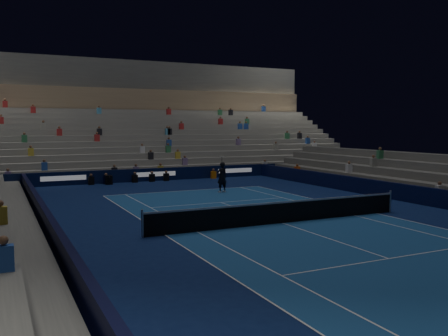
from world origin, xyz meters
TOP-DOWN VIEW (x-y plane):
  - ground at (0.00, 0.00)m, footprint 90.00×90.00m
  - court_surface at (0.00, 0.00)m, footprint 10.97×23.77m
  - sponsor_barrier_far at (0.00, 18.50)m, footprint 44.00×0.25m
  - sponsor_barrier_east at (9.70, 0.00)m, footprint 0.25×37.00m
  - sponsor_barrier_west at (-9.70, 0.00)m, footprint 0.25×37.00m
  - grandstand_main at (0.00, 27.90)m, footprint 44.00×15.20m
  - tennis_net at (0.00, 0.00)m, footprint 12.90×0.10m
  - tennis_player at (1.86, 10.18)m, footprint 0.78×0.56m
  - broadcast_camera at (-3.90, 17.75)m, footprint 0.52×0.98m

SIDE VIEW (x-z plane):
  - ground at x=0.00m, z-range 0.00..0.00m
  - court_surface at x=0.00m, z-range 0.00..0.01m
  - broadcast_camera at x=-3.90m, z-range 0.01..0.69m
  - sponsor_barrier_far at x=0.00m, z-range 0.00..1.00m
  - sponsor_barrier_east at x=9.70m, z-range 0.00..1.00m
  - sponsor_barrier_west at x=-9.70m, z-range 0.00..1.00m
  - tennis_net at x=0.00m, z-range -0.05..1.05m
  - tennis_player at x=1.86m, z-range 0.00..1.98m
  - grandstand_main at x=0.00m, z-range -2.22..8.98m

